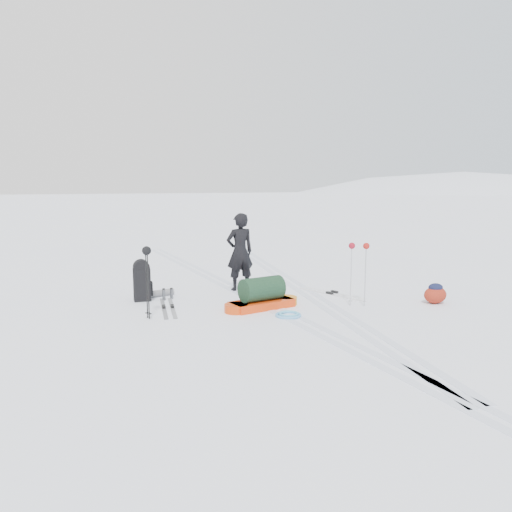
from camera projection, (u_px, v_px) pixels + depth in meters
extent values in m
plane|color=white|center=(268.00, 306.00, 9.68)|extent=(200.00, 200.00, 0.00)
ellipsoid|color=white|center=(446.00, 469.00, 135.78)|extent=(256.00, 192.00, 160.00)
cube|color=silver|center=(262.00, 306.00, 9.64)|extent=(1.40, 17.97, 0.01)
cube|color=silver|center=(274.00, 305.00, 9.72)|extent=(1.40, 17.97, 0.01)
cube|color=silver|center=(285.00, 282.00, 11.98)|extent=(2.09, 13.88, 0.01)
cube|color=silver|center=(294.00, 281.00, 12.07)|extent=(2.09, 13.88, 0.01)
imported|color=black|center=(240.00, 252.00, 10.95)|extent=(0.65, 0.45, 1.71)
cube|color=red|center=(262.00, 304.00, 9.48)|extent=(1.30, 0.74, 0.15)
cylinder|color=orange|center=(286.00, 301.00, 9.77)|extent=(0.53, 0.53, 0.15)
cylinder|color=#D23D0C|center=(236.00, 308.00, 9.18)|extent=(0.53, 0.53, 0.15)
cylinder|color=black|center=(262.00, 289.00, 9.43)|extent=(0.89, 0.60, 0.45)
cube|color=black|center=(142.00, 285.00, 10.03)|extent=(0.34, 0.25, 0.66)
cylinder|color=black|center=(141.00, 268.00, 9.98)|extent=(0.33, 0.24, 0.32)
cube|color=black|center=(151.00, 289.00, 10.12)|extent=(0.08, 0.17, 0.28)
cylinder|color=slate|center=(162.00, 293.00, 10.47)|extent=(0.54, 0.25, 0.14)
cylinder|color=black|center=(147.00, 285.00, 8.72)|extent=(0.03, 0.03, 1.19)
cylinder|color=black|center=(148.00, 286.00, 8.65)|extent=(0.03, 0.03, 1.19)
torus|color=black|center=(148.00, 313.00, 8.79)|extent=(0.11, 0.11, 0.01)
torus|color=black|center=(149.00, 314.00, 8.73)|extent=(0.11, 0.11, 0.01)
sphere|color=black|center=(147.00, 251.00, 8.59)|extent=(0.16, 0.16, 0.16)
cylinder|color=silver|center=(351.00, 276.00, 9.61)|extent=(0.03, 0.03, 1.15)
cylinder|color=#ADAFB4|center=(365.00, 277.00, 9.57)|extent=(0.03, 0.03, 1.15)
torus|color=#A6A9AD|center=(350.00, 301.00, 9.69)|extent=(0.11, 0.11, 0.01)
torus|color=#AFB2B6|center=(364.00, 301.00, 9.64)|extent=(0.11, 0.11, 0.01)
sphere|color=maroon|center=(352.00, 246.00, 9.53)|extent=(0.12, 0.12, 0.12)
sphere|color=maroon|center=(366.00, 246.00, 9.49)|extent=(0.12, 0.12, 0.12)
cube|color=#95989D|center=(172.00, 308.00, 9.50)|extent=(0.29, 1.59, 0.01)
cube|color=gray|center=(164.00, 308.00, 9.46)|extent=(0.29, 1.59, 0.01)
cube|color=black|center=(172.00, 306.00, 9.49)|extent=(0.08, 0.17, 0.04)
cube|color=black|center=(164.00, 307.00, 9.46)|extent=(0.08, 0.17, 0.04)
cube|color=silver|center=(330.00, 294.00, 10.63)|extent=(0.68, 1.57, 0.01)
cube|color=white|center=(334.00, 293.00, 10.74)|extent=(0.68, 1.57, 0.01)
cube|color=black|center=(330.00, 293.00, 10.62)|extent=(0.12, 0.18, 0.05)
cube|color=black|center=(334.00, 292.00, 10.73)|extent=(0.12, 0.18, 0.05)
torus|color=#60AEE9|center=(288.00, 315.00, 8.91)|extent=(0.56, 0.56, 0.05)
torus|color=#5EC3E6|center=(289.00, 314.00, 8.94)|extent=(0.44, 0.44, 0.04)
ellipsoid|color=maroon|center=(435.00, 295.00, 9.85)|extent=(0.51, 0.41, 0.34)
ellipsoid|color=black|center=(436.00, 287.00, 9.82)|extent=(0.33, 0.27, 0.16)
cylinder|color=#54575B|center=(164.00, 295.00, 10.11)|extent=(0.08, 0.08, 0.22)
cylinder|color=#57595F|center=(172.00, 294.00, 10.24)|extent=(0.08, 0.08, 0.20)
cylinder|color=black|center=(164.00, 289.00, 10.09)|extent=(0.07, 0.07, 0.03)
cylinder|color=black|center=(171.00, 288.00, 10.22)|extent=(0.07, 0.07, 0.03)
ellipsoid|color=black|center=(265.00, 295.00, 10.13)|extent=(0.37, 0.28, 0.22)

